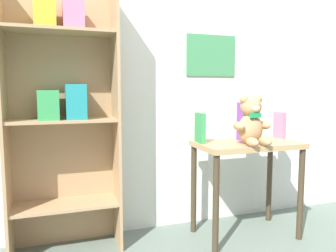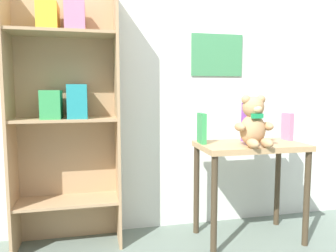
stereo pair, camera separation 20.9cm
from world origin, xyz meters
TOP-DOWN VIEW (x-y plane):
  - wall_back at (0.00, 1.38)m, footprint 4.80×0.07m
  - bookshelf_side at (-0.87, 1.23)m, footprint 0.67×0.28m
  - display_table at (0.32, 1.01)m, footprint 0.70×0.41m
  - teddy_bear at (0.29, 0.92)m, footprint 0.25×0.23m
  - book_standing_green at (0.00, 1.09)m, footprint 0.04×0.13m
  - book_standing_purple at (0.32, 1.08)m, footprint 0.04×0.10m
  - book_standing_pink at (0.64, 1.09)m, footprint 0.03×0.11m

SIDE VIEW (x-z plane):
  - display_table at x=0.32m, z-range 0.22..0.89m
  - book_standing_pink at x=0.64m, z-range 0.67..0.86m
  - book_standing_green at x=0.00m, z-range 0.67..0.87m
  - book_standing_purple at x=0.32m, z-range 0.67..0.93m
  - teddy_bear at x=0.29m, z-range 0.65..0.97m
  - bookshelf_side at x=-0.87m, z-range 0.09..1.76m
  - wall_back at x=0.00m, z-range 0.00..2.50m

